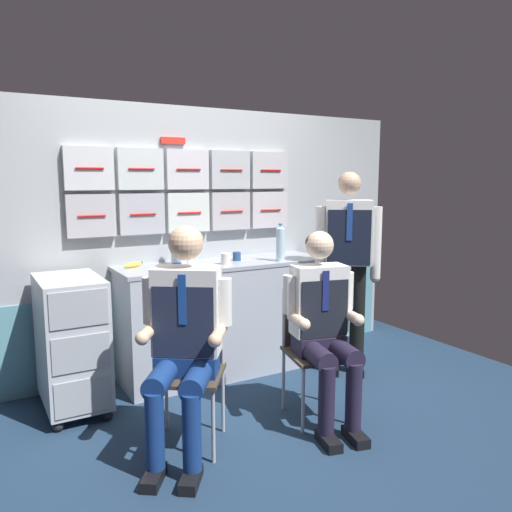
% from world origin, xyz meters
% --- Properties ---
extents(ground, '(4.80, 4.80, 0.04)m').
position_xyz_m(ground, '(0.00, 0.00, -0.02)').
color(ground, '#1D314A').
extents(galley_bulkhead, '(4.20, 0.14, 2.15)m').
position_xyz_m(galley_bulkhead, '(0.00, 1.37, 1.08)').
color(galley_bulkhead, '#A3AAAE').
rests_on(galley_bulkhead, ground).
extents(galley_counter, '(1.73, 0.53, 0.91)m').
position_xyz_m(galley_counter, '(0.24, 1.09, 0.46)').
color(galley_counter, '#A2AAB7').
rests_on(galley_counter, ground).
extents(service_trolley, '(0.40, 0.65, 0.92)m').
position_xyz_m(service_trolley, '(-0.98, 0.96, 0.49)').
color(service_trolley, black).
rests_on(service_trolley, ground).
extents(folding_chair_left, '(0.56, 0.56, 0.85)m').
position_xyz_m(folding_chair_left, '(-0.43, 0.21, 0.52)').
color(folding_chair_left, '#A8AAAF').
rests_on(folding_chair_left, ground).
extents(crew_member_left, '(0.64, 0.71, 1.31)m').
position_xyz_m(crew_member_left, '(-0.52, 0.08, 0.73)').
color(crew_member_left, black).
rests_on(crew_member_left, ground).
extents(folding_chair_right, '(0.48, 0.48, 0.85)m').
position_xyz_m(folding_chair_right, '(0.42, 0.13, 0.52)').
color(folding_chair_right, '#A8AAAF').
rests_on(folding_chair_right, ground).
extents(crew_member_right, '(0.50, 0.65, 1.25)m').
position_xyz_m(crew_member_right, '(0.39, -0.03, 0.68)').
color(crew_member_right, black).
rests_on(crew_member_right, ground).
extents(crew_member_standing, '(0.44, 0.40, 1.63)m').
position_xyz_m(crew_member_standing, '(1.09, 0.59, 0.96)').
color(crew_member_standing, black).
rests_on(crew_member_standing, ground).
extents(water_bottle_tall, '(0.06, 0.06, 0.23)m').
position_xyz_m(water_bottle_tall, '(-0.13, 1.21, 1.02)').
color(water_bottle_tall, silver).
rests_on(water_bottle_tall, galley_counter).
extents(water_bottle_blue_cap, '(0.08, 0.08, 0.29)m').
position_xyz_m(water_bottle_blue_cap, '(-0.13, 1.09, 1.05)').
color(water_bottle_blue_cap, silver).
rests_on(water_bottle_blue_cap, galley_counter).
extents(water_bottle_short, '(0.07, 0.07, 0.31)m').
position_xyz_m(water_bottle_short, '(0.66, 0.92, 1.06)').
color(water_bottle_short, silver).
rests_on(water_bottle_short, galley_counter).
extents(paper_cup_tan, '(0.08, 0.08, 0.09)m').
position_xyz_m(paper_cup_tan, '(0.20, 0.98, 0.96)').
color(paper_cup_tan, silver).
rests_on(paper_cup_tan, galley_counter).
extents(coffee_cup_spare, '(0.07, 0.07, 0.07)m').
position_xyz_m(coffee_cup_spare, '(0.36, 1.12, 0.95)').
color(coffee_cup_spare, navy).
rests_on(coffee_cup_spare, galley_counter).
extents(coffee_cup_white, '(0.06, 0.06, 0.06)m').
position_xyz_m(coffee_cup_white, '(-0.24, 0.90, 0.95)').
color(coffee_cup_white, navy).
rests_on(coffee_cup_white, galley_counter).
extents(paper_cup_blue, '(0.06, 0.06, 0.07)m').
position_xyz_m(paper_cup_blue, '(-0.02, 1.18, 0.95)').
color(paper_cup_blue, white).
rests_on(paper_cup_blue, galley_counter).
extents(snack_banana, '(0.17, 0.10, 0.04)m').
position_xyz_m(snack_banana, '(-0.47, 1.21, 0.93)').
color(snack_banana, yellow).
rests_on(snack_banana, galley_counter).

